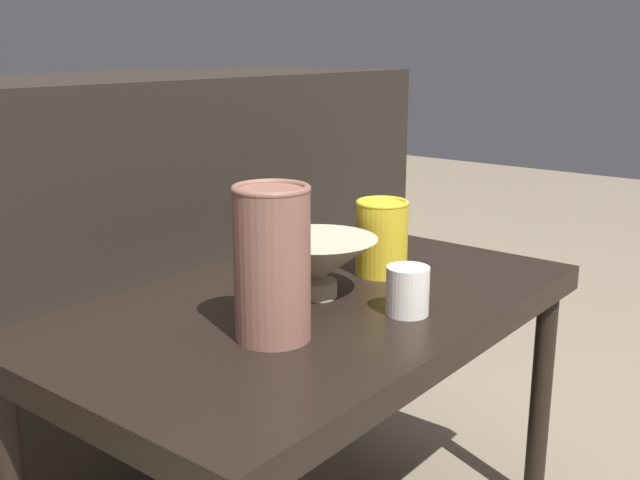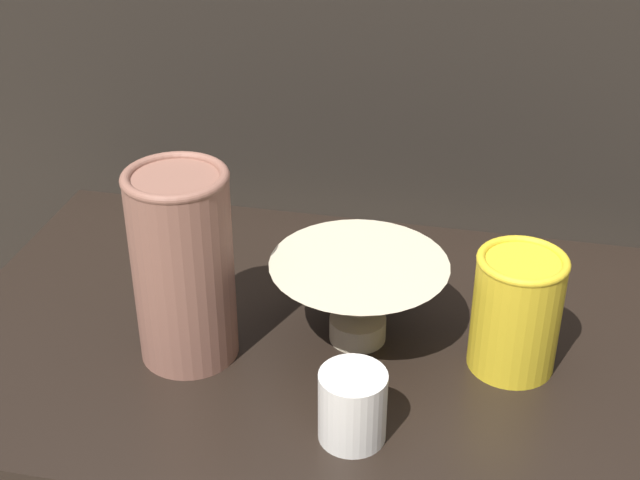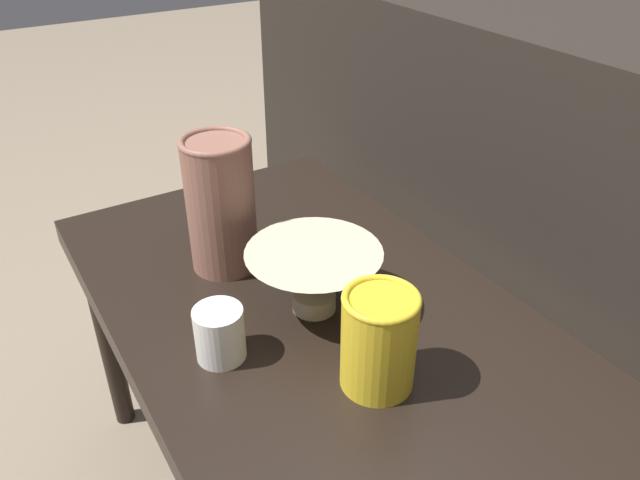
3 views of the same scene
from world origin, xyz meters
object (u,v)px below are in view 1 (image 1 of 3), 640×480
Objects in this scene: vase_colorful_right at (382,236)px; cup at (408,291)px; vase_textured_left at (272,261)px; bowl at (317,261)px.

vase_colorful_right is 0.19m from cup.
vase_textured_left is at bearing -171.56° from vase_colorful_right.
vase_textured_left is 0.21m from cup.
bowl is 0.15m from cup.
vase_textured_left is 0.32m from vase_colorful_right.
cup is at bearing -25.77° from vase_textured_left.
bowl is 0.18m from vase_textured_left.
vase_textured_left is 2.91× the size of cup.
vase_colorful_right is at bearing 45.09° from cup.
vase_colorful_right reaches higher than cup.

